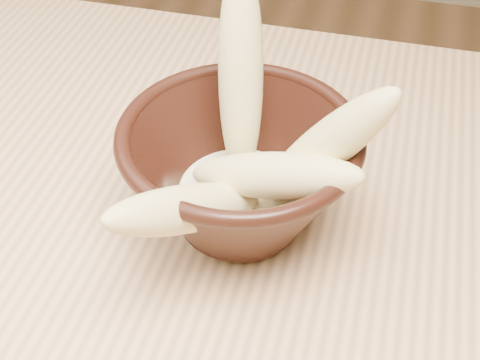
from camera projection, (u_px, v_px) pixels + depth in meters
The scene contains 7 objects.
table at pixel (85, 311), 0.60m from camera, with size 1.20×0.80×0.75m.
bowl at pixel (240, 172), 0.53m from camera, with size 0.19×0.19×0.10m.
milk_puddle at pixel (240, 195), 0.55m from camera, with size 0.11×0.11×0.01m, color beige.
banana_upright at pixel (241, 75), 0.52m from camera, with size 0.04×0.04×0.18m, color #F4E090.
banana_right at pixel (326, 147), 0.49m from camera, with size 0.04×0.04×0.15m, color #F4E090.
banana_across at pixel (273, 175), 0.49m from camera, with size 0.04×0.04×0.15m, color #F4E090.
banana_front at pixel (189, 209), 0.47m from camera, with size 0.04×0.04×0.16m, color #F4E090.
Camera 1 is at (0.23, -0.31, 1.16)m, focal length 50.00 mm.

